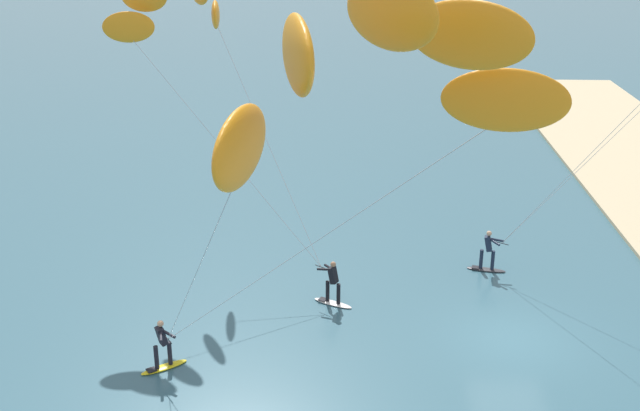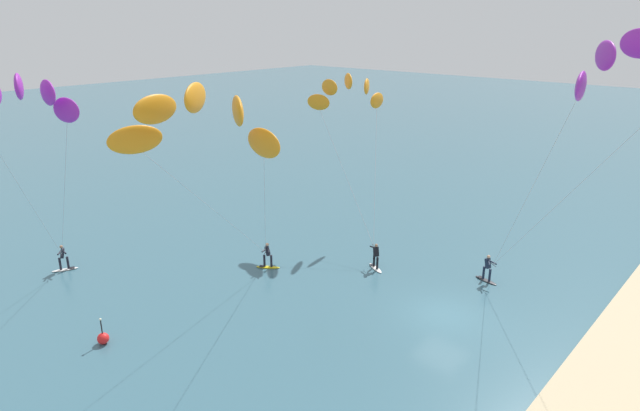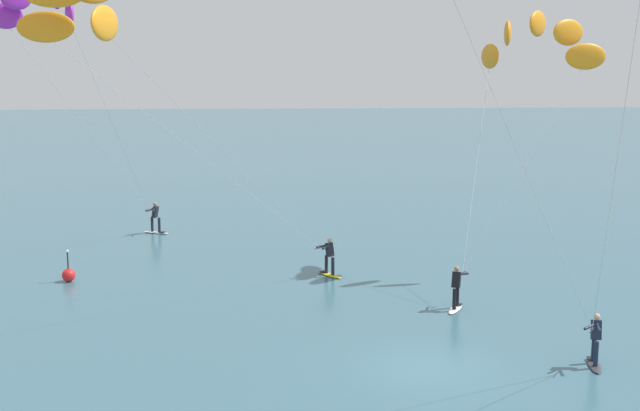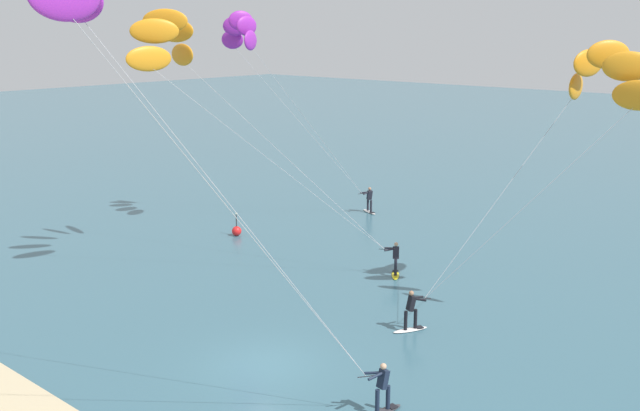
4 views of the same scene
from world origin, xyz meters
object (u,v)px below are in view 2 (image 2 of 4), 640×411
marker_buoy (103,338)px  kitesurfer_downwind (24,112)px  kitesurfer_nearshore (628,76)px  kitesurfer_mid_water (349,97)px  kitesurfer_far_out (201,128)px

marker_buoy → kitesurfer_downwind: bearing=114.1°
kitesurfer_nearshore → kitesurfer_mid_water: bearing=72.2°
kitesurfer_mid_water → marker_buoy: bearing=-177.0°
kitesurfer_far_out → kitesurfer_downwind: kitesurfer_downwind is taller
kitesurfer_nearshore → marker_buoy: bearing=128.7°
kitesurfer_far_out → marker_buoy: (-2.36, 5.75, -10.54)m
kitesurfer_mid_water → marker_buoy: kitesurfer_mid_water is taller
kitesurfer_nearshore → kitesurfer_downwind: (-14.88, 19.55, -1.66)m
kitesurfer_mid_water → kitesurfer_downwind: bearing=176.9°
kitesurfer_mid_water → kitesurfer_downwind: 20.89m
kitesurfer_mid_water → marker_buoy: size_ratio=8.17×
kitesurfer_far_out → marker_buoy: 12.24m
kitesurfer_nearshore → marker_buoy: kitesurfer_nearshore is taller
kitesurfer_far_out → marker_buoy: kitesurfer_far_out is taller
kitesurfer_mid_water → kitesurfer_nearshore: bearing=-107.8°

